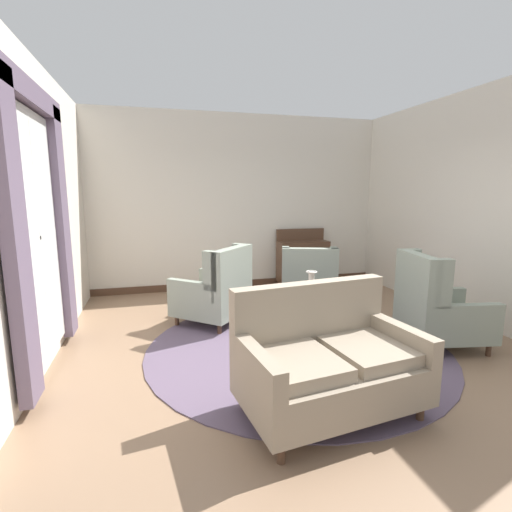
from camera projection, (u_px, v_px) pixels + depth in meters
ground at (307, 359)px, 4.00m from camera, size 8.98×8.98×0.00m
wall_back at (239, 203)px, 6.78m from camera, size 5.42×0.08×3.08m
wall_left at (43, 211)px, 3.97m from camera, size 0.08×4.49×3.08m
wall_right at (456, 206)px, 5.32m from camera, size 0.08×4.49×3.08m
baseboard_back at (241, 283)px, 6.98m from camera, size 5.26×0.03×0.12m
area_rug at (296, 347)px, 4.28m from camera, size 3.36×3.36×0.01m
window_with_curtains at (40, 221)px, 3.52m from camera, size 0.12×1.83×2.61m
coffee_table at (308, 309)px, 4.27m from camera, size 0.90×0.90×0.53m
porcelain_vase at (311, 288)px, 4.25m from camera, size 0.18×0.18×0.34m
settee at (328, 362)px, 2.98m from camera, size 1.49×1.00×1.00m
armchair_beside_settee at (217, 291)px, 4.99m from camera, size 1.15×1.15×1.04m
armchair_far_left at (436, 309)px, 4.25m from camera, size 0.98×0.90×1.08m
armchair_foreground_right at (308, 281)px, 5.68m from camera, size 1.03×1.08×0.96m
sideboard at (303, 260)px, 6.97m from camera, size 0.93×0.35×1.06m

